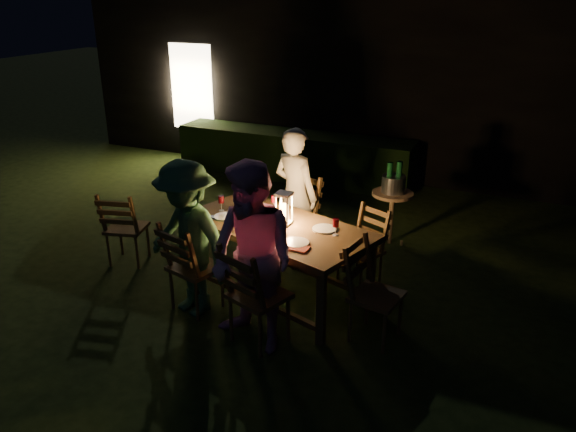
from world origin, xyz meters
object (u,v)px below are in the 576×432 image
at_px(chair_spare, 127,240).
at_px(chair_far_right, 361,262).
at_px(chair_near_right, 258,312).
at_px(dining_table, 277,232).
at_px(lantern, 284,210).
at_px(person_opp_left, 188,239).
at_px(bottle_bucket_a, 389,181).
at_px(chair_far_left, 293,234).
at_px(chair_near_left, 195,282).
at_px(side_table, 392,198).
at_px(ice_bucket, 393,184).
at_px(person_opp_right, 253,259).
at_px(chair_end, 374,310).
at_px(person_house_side, 295,195).
at_px(bottle_table, 260,206).
at_px(bottle_bucket_b, 398,180).

bearing_deg(chair_spare, chair_far_right, -2.30).
xyz_separation_m(chair_near_right, chair_spare, (-2.19, 0.84, -0.03)).
distance_m(chair_near_right, chair_spare, 2.34).
height_order(dining_table, lantern, lantern).
relative_size(person_opp_left, bottle_bucket_a, 5.08).
distance_m(chair_far_left, chair_spare, 2.00).
relative_size(chair_near_left, chair_near_right, 0.97).
relative_size(side_table, ice_bucket, 2.36).
bearing_deg(side_table, dining_table, -113.22).
xyz_separation_m(chair_far_right, side_table, (0.02, 1.24, 0.34)).
bearing_deg(person_opp_right, chair_spare, 175.05).
xyz_separation_m(chair_end, person_house_side, (-1.36, 1.28, 0.52)).
relative_size(chair_far_right, person_house_side, 0.57).
height_order(bottle_table, bottle_bucket_a, bottle_table).
xyz_separation_m(person_opp_left, bottle_bucket_b, (1.50, 2.50, 0.05)).
relative_size(chair_near_left, person_house_side, 0.63).
distance_m(chair_near_right, chair_end, 1.10).
relative_size(person_opp_right, person_opp_left, 1.10).
xyz_separation_m(person_opp_left, side_table, (1.45, 2.46, -0.19)).
bearing_deg(chair_far_left, chair_end, 156.83).
relative_size(chair_near_right, ice_bucket, 3.58).
height_order(ice_bucket, bottle_bucket_a, bottle_bucket_a).
distance_m(chair_end, ice_bucket, 2.27).
bearing_deg(person_opp_right, chair_far_right, 86.31).
bearing_deg(bottle_table, lantern, -7.64).
distance_m(lantern, side_table, 1.95).
bearing_deg(chair_near_left, dining_table, 57.35).
bearing_deg(person_opp_right, person_opp_left, 180.00).
xyz_separation_m(person_opp_left, ice_bucket, (1.45, 2.46, 0.00)).
bearing_deg(person_opp_right, side_table, 94.94).
bearing_deg(chair_near_left, bottle_table, 73.08).
xyz_separation_m(person_house_side, ice_bucket, (0.97, 0.89, -0.01)).
bearing_deg(person_house_side, side_table, -120.12).
bearing_deg(bottle_table, ice_bucket, 59.68).
bearing_deg(person_house_side, lantern, 123.00).
relative_size(chair_far_left, bottle_bucket_a, 3.38).
height_order(bottle_bucket_a, bottle_bucket_b, same).
bearing_deg(side_table, ice_bucket, -116.57).
bearing_deg(chair_far_left, lantern, 126.27).
xyz_separation_m(person_house_side, bottle_bucket_a, (0.92, 0.85, 0.04)).
relative_size(chair_spare, bottle_bucket_b, 3.06).
xyz_separation_m(chair_near_right, bottle_bucket_b, (0.62, 2.72, 0.54)).
xyz_separation_m(person_opp_left, bottle_bucket_a, (1.40, 2.42, 0.05)).
distance_m(person_opp_left, lantern, 1.02).
bearing_deg(chair_end, bottle_table, -97.93).
distance_m(chair_end, person_opp_right, 1.27).
bearing_deg(person_opp_right, lantern, 114.69).
bearing_deg(chair_end, person_opp_left, -71.87).
bearing_deg(chair_near_left, bottle_bucket_b, 73.53).
xyz_separation_m(chair_far_left, person_opp_left, (-0.47, -1.52, 0.49)).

